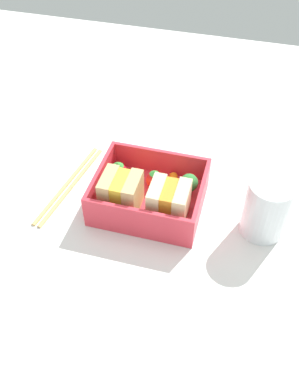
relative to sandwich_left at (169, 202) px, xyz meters
The scene contains 13 objects.
ground_plane 6.82cm from the sandwich_left, 36.32° to the right, with size 120.00×120.00×2.00cm, color white.
bento_tray 5.71cm from the sandwich_left, 36.32° to the right, with size 16.22×13.58×1.20cm, color #DE3544.
bento_rim 4.54cm from the sandwich_left, 36.32° to the right, with size 16.22×13.58×4.40cm.
sandwich_left is the anchor object (origin of this frame).
sandwich_center_left 7.21cm from the sandwich_left, ahead, with size 5.55×5.30×5.89cm.
broccoli_floret 5.56cm from the sandwich_left, 110.37° to the right, with size 2.80×2.80×3.92cm.
carrot_stick_left 6.31cm from the sandwich_left, 86.09° to the right, with size 1.40×1.40×4.45cm, color orange.
strawberry_far_left 6.64cm from the sandwich_left, 59.47° to the right, with size 2.64×2.64×3.24cm.
carrot_stick_far_left 8.73cm from the sandwich_left, 36.21° to the right, with size 1.42×1.42×4.47cm, color orange.
strawberry_left 11.04cm from the sandwich_left, 29.94° to the right, with size 3.00×3.00×3.60cm.
chopstick_pair 18.03cm from the sandwich_left, 10.80° to the right, with size 4.46×19.34×0.70cm.
drinking_glass 13.76cm from the sandwich_left, behind, with size 6.37×6.37×9.20cm, color white.
folded_napkin 19.43cm from the sandwich_left, 68.39° to the right, with size 10.44×11.37×0.40cm, color silver.
Camera 1 is at (-12.05, 43.87, 48.93)cm, focal length 40.00 mm.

